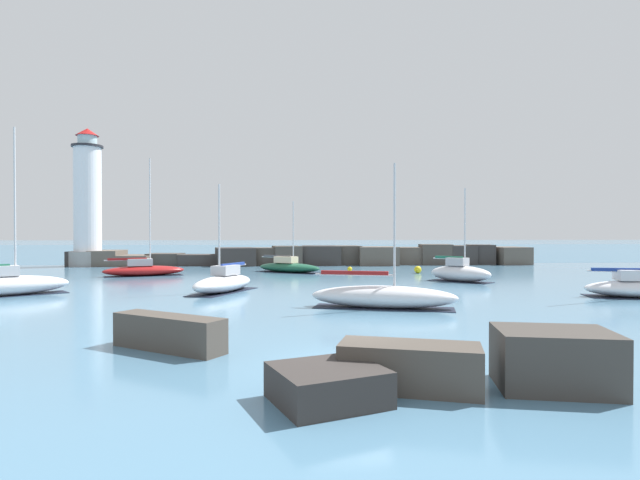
% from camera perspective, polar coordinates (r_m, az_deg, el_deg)
% --- Properties ---
extents(ground_plane, '(600.00, 600.00, 0.00)m').
position_cam_1_polar(ground_plane, '(15.46, 2.86, -13.86)').
color(ground_plane, teal).
extents(open_sea_beyond, '(400.00, 116.00, 0.01)m').
position_cam_1_polar(open_sea_beyond, '(122.68, -3.43, -1.12)').
color(open_sea_beyond, teal).
rests_on(open_sea_beyond, ground).
extents(breakwater_jetty, '(57.15, 7.22, 2.56)m').
position_cam_1_polar(breakwater_jetty, '(62.92, 0.51, -1.86)').
color(breakwater_jetty, '#383330').
rests_on(breakwater_jetty, ground).
extents(lighthouse, '(4.23, 4.23, 16.62)m').
position_cam_1_polar(lighthouse, '(66.51, -25.02, 3.63)').
color(lighthouse, gray).
rests_on(lighthouse, ground).
extents(foreground_rocks, '(14.28, 8.64, 1.47)m').
position_cam_1_polar(foreground_rocks, '(13.67, 6.79, -13.19)').
color(foreground_rocks, '#383330').
rests_on(foreground_rocks, ground).
extents(sailboat_moored_0, '(7.02, 5.85, 10.65)m').
position_cam_1_polar(sailboat_moored_0, '(37.06, -32.36, -4.29)').
color(sailboat_moored_0, white).
rests_on(sailboat_moored_0, ground).
extents(sailboat_moored_1, '(5.04, 5.20, 7.61)m').
position_cam_1_polar(sailboat_moored_1, '(42.30, 15.71, -3.59)').
color(sailboat_moored_1, silver).
rests_on(sailboat_moored_1, ground).
extents(sailboat_moored_2, '(4.57, 6.73, 7.16)m').
position_cam_1_polar(sailboat_moored_2, '(34.08, -10.97, -4.76)').
color(sailboat_moored_2, white).
rests_on(sailboat_moored_2, ground).
extents(sailboat_moored_3, '(7.51, 4.49, 10.93)m').
position_cam_1_polar(sailboat_moored_3, '(49.03, -19.51, -3.19)').
color(sailboat_moored_3, maroon).
rests_on(sailboat_moored_3, ground).
extents(sailboat_moored_4, '(7.22, 6.19, 7.16)m').
position_cam_1_polar(sailboat_moored_4, '(50.56, -3.62, -3.07)').
color(sailboat_moored_4, '#195138').
rests_on(sailboat_moored_4, ground).
extents(sailboat_moored_5, '(7.86, 3.89, 7.58)m').
position_cam_1_polar(sailboat_moored_5, '(26.48, 7.23, -6.42)').
color(sailboat_moored_5, white).
rests_on(sailboat_moored_5, ground).
extents(sailboat_moored_6, '(6.56, 3.83, 10.42)m').
position_cam_1_polar(sailboat_moored_6, '(36.31, 32.54, -4.55)').
color(sailboat_moored_6, white).
rests_on(sailboat_moored_6, ground).
extents(mooring_buoy_orange_near, '(0.51, 0.51, 0.71)m').
position_cam_1_polar(mooring_buoy_orange_near, '(51.63, 3.42, -3.34)').
color(mooring_buoy_orange_near, yellow).
rests_on(mooring_buoy_orange_near, ground).
extents(mooring_buoy_far_side, '(0.71, 0.71, 0.91)m').
position_cam_1_polar(mooring_buoy_far_side, '(50.26, 11.12, -3.34)').
color(mooring_buoy_far_side, yellow).
rests_on(mooring_buoy_far_side, ground).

